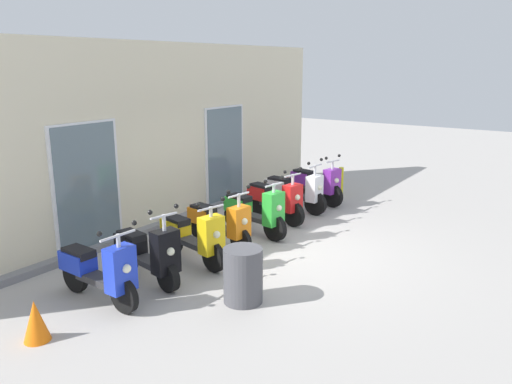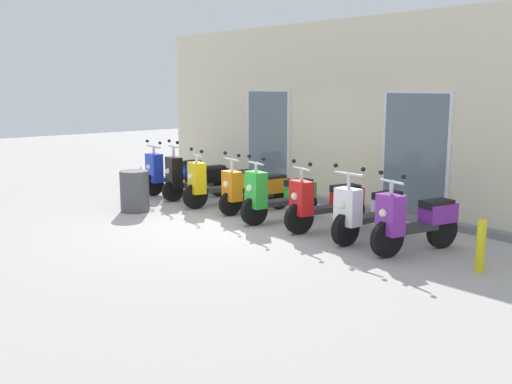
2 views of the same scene
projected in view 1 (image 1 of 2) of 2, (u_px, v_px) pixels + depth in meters
ground_plane at (285, 251)px, 9.08m from camera, size 40.00×40.00×0.00m
storefront_facade at (159, 138)px, 10.29m from camera, size 11.19×0.50×3.67m
scooter_blue at (99, 270)px, 7.03m from camera, size 0.63×1.58×1.22m
scooter_black at (148, 253)px, 7.72m from camera, size 0.63×1.54×1.29m
scooter_yellow at (193, 236)px, 8.45m from camera, size 0.69×1.62×1.19m
scooter_orange at (219, 222)px, 9.25m from camera, size 0.60×1.56×1.19m
scooter_green at (255, 211)px, 9.83m from camera, size 0.60×1.58×1.22m
scooter_red at (275, 199)px, 10.70m from camera, size 0.65×1.58×1.21m
scooter_white at (295, 191)px, 11.43m from camera, size 0.61×1.62×1.23m
scooter_purple at (316, 183)px, 12.09m from camera, size 0.67×1.57×1.22m
trash_bin at (243, 275)px, 7.07m from camera, size 0.55×0.55×0.79m
traffic_cone at (36, 321)px, 6.10m from camera, size 0.32×0.32×0.52m
curb_bollard at (341, 181)px, 12.92m from camera, size 0.12×0.12×0.70m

